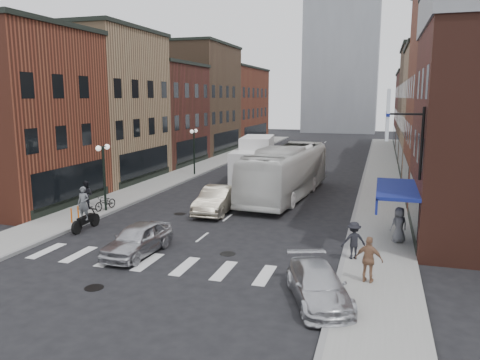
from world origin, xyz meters
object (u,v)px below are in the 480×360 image
(billboard_sign, at_px, (390,116))
(sedan_left_far, at_px, (217,200))
(ped_right_a, at_px, (354,240))
(ped_left_solo, at_px, (87,194))
(ped_right_c, at_px, (399,225))
(transit_bus, at_px, (286,172))
(parked_bicycle, at_px, (105,202))
(box_truck, at_px, (254,159))
(sedan_left_near, at_px, (138,239))
(streetlamp_far, at_px, (194,143))
(motorcycle_rider, at_px, (84,210))
(curb_car, at_px, (318,285))
(ped_right_b, at_px, (369,260))
(streetlamp_near, at_px, (104,165))
(bike_rack, at_px, (75,214))

(billboard_sign, bearing_deg, sedan_left_far, 150.14)
(sedan_left_far, relative_size, ped_right_a, 3.00)
(ped_left_solo, height_order, ped_right_c, ped_right_c)
(transit_bus, height_order, parked_bicycle, transit_bus)
(box_truck, height_order, sedan_left_near, box_truck)
(streetlamp_far, height_order, box_truck, streetlamp_far)
(ped_right_c, bearing_deg, ped_right_a, 27.25)
(billboard_sign, relative_size, ped_right_c, 2.19)
(motorcycle_rider, height_order, curb_car, motorcycle_rider)
(billboard_sign, xyz_separation_m, ped_right_b, (-0.50, -3.39, -5.12))
(ped_left_solo, distance_m, ped_right_a, 17.04)
(billboard_sign, distance_m, ped_left_solo, 18.68)
(ped_right_b, bearing_deg, billboard_sign, -87.51)
(motorcycle_rider, xyz_separation_m, ped_right_a, (13.70, -0.79, -0.15))
(billboard_sign, bearing_deg, transit_bus, 120.33)
(streetlamp_near, relative_size, sedan_left_far, 0.86)
(bike_rack, height_order, parked_bicycle, parked_bicycle)
(motorcycle_rider, xyz_separation_m, parked_bicycle, (-1.20, 3.77, -0.50))
(ped_left_solo, xyz_separation_m, ped_right_a, (16.35, -4.78, -0.03))
(bike_rack, distance_m, transit_bus, 14.20)
(ped_left_solo, relative_size, ped_right_b, 0.96)
(ped_right_a, xyz_separation_m, ped_right_c, (1.89, 2.91, 0.05))
(transit_bus, distance_m, sedan_left_near, 14.39)
(motorcycle_rider, bearing_deg, transit_bus, 49.36)
(streetlamp_far, distance_m, transit_bus, 11.50)
(bike_rack, relative_size, ped_right_a, 0.50)
(bike_rack, height_order, curb_car, curb_car)
(motorcycle_rider, height_order, ped_right_b, motorcycle_rider)
(streetlamp_far, height_order, ped_left_solo, streetlamp_far)
(sedan_left_far, bearing_deg, streetlamp_far, 116.86)
(streetlamp_near, height_order, streetlamp_far, same)
(streetlamp_far, bearing_deg, box_truck, 1.20)
(bike_rack, height_order, sedan_left_far, sedan_left_far)
(billboard_sign, bearing_deg, bike_rack, 177.17)
(transit_bus, distance_m, ped_right_b, 15.70)
(motorcycle_rider, distance_m, ped_right_b, 14.75)
(ped_left_solo, bearing_deg, parked_bicycle, 177.90)
(streetlamp_far, xyz_separation_m, curb_car, (13.90, -22.83, -2.30))
(transit_bus, distance_m, ped_right_c, 11.64)
(ped_right_b, bearing_deg, transit_bus, -56.67)
(sedan_left_near, bearing_deg, ped_left_solo, 141.22)
(parked_bicycle, bearing_deg, streetlamp_far, 99.92)
(parked_bicycle, xyz_separation_m, ped_right_c, (16.79, -1.65, 0.40))
(motorcycle_rider, height_order, parked_bicycle, motorcycle_rider)
(parked_bicycle, bearing_deg, ped_right_c, 4.73)
(motorcycle_rider, distance_m, curb_car, 13.82)
(streetlamp_far, distance_m, bike_rack, 16.87)
(box_truck, distance_m, parked_bicycle, 15.07)
(streetlamp_near, distance_m, ped_right_c, 16.87)
(motorcycle_rider, bearing_deg, sedan_left_near, -33.60)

